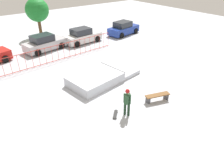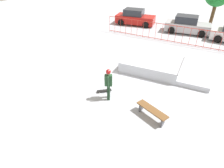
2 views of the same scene
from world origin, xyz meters
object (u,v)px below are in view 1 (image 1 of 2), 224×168
Objects in this scene: parked_car_white at (82,36)px; parked_car_silver at (44,43)px; skate_ramp at (100,78)px; skateboard at (115,114)px; distant_tree at (37,10)px; park_bench at (157,96)px; parked_car_blue at (123,29)px; skater at (127,100)px.

parked_car_silver is at bearing 172.39° from parked_car_white.
parked_car_silver is 1.03× the size of parked_car_white.
skate_ramp is 4.18m from skateboard.
parked_car_white is 6.11m from distant_tree.
parked_car_blue is at bearing 58.06° from park_bench.
parked_car_silver is 5.37m from distant_tree.
parked_car_silver is 4.24m from parked_car_white.
skate_ramp is 1.32× the size of parked_car_silver.
parked_car_white is 5.58m from parked_car_blue.
skateboard is at bearing -103.83° from parked_car_silver.
skateboard is 0.17× the size of parked_car_white.
skate_ramp is at bearing -147.53° from parked_car_blue.
skater is at bearing -114.15° from parked_car_white.
skater is (-1.07, -4.21, 0.69)m from skate_ramp.
parked_car_white is at bearing 80.32° from park_bench.
skateboard is 0.43× the size of park_bench.
skater is at bearing -138.74° from parked_car_blue.
distant_tree is (-8.38, 5.27, 2.32)m from parked_car_blue.
skater is 15.99m from parked_car_blue.
parked_car_white is 0.98× the size of parked_car_blue.
parked_car_silver reaches higher than park_bench.
skater is at bearing 101.33° from skateboard.
park_bench is at bearing 126.23° from skateboard.
parked_car_blue is (10.74, 11.94, 0.65)m from skateboard.
parked_car_silver is at bearing -106.96° from distant_tree.
parked_car_blue is (5.56, -0.38, 0.00)m from parked_car_white.
parked_car_blue is at bearing -13.28° from parked_car_silver.
parked_car_white is 0.96× the size of distant_tree.
skate_ramp is 3.47× the size of park_bench.
skate_ramp is 1.35× the size of parked_car_white.
park_bench is 14.65m from parked_car_blue.
distant_tree is at bearing 138.77° from parked_car_blue.
distant_tree reaches higher than skate_ramp.
distant_tree is (0.75, 13.36, 2.73)m from skate_ramp.
distant_tree reaches higher than parked_car_blue.
park_bench is at bearing 146.68° from skater.
parked_car_white is at bearing -60.04° from distant_tree.
skateboard is at bearing -64.63° from skater.
skateboard is 12.63m from parked_car_silver.
parked_car_blue reaches higher than skate_ramp.
skate_ramp is at bearing 107.68° from park_bench.
parked_car_blue is (9.13, 8.09, 0.41)m from skate_ramp.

